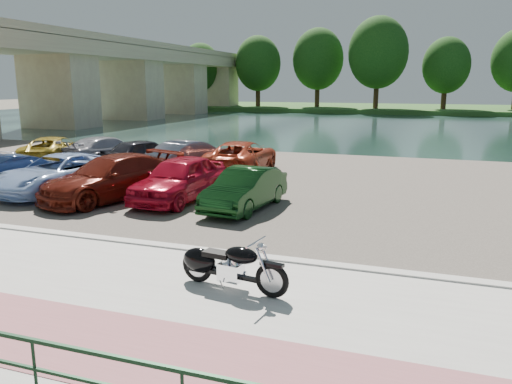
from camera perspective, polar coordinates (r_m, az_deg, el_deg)
ground at (r=10.15m, az=-7.96°, el=-10.97°), size 200.00×200.00×0.00m
promenade at (r=9.33m, az=-10.82°, el=-12.90°), size 60.00×6.00×0.10m
pink_path at (r=8.18m, az=-16.25°, el=-16.54°), size 60.00×2.00×0.01m
kerb at (r=11.81m, az=-3.56°, el=-7.11°), size 60.00×0.30×0.14m
parking_lot at (r=20.14m, az=6.30°, el=0.84°), size 60.00×18.00×0.04m
river at (r=48.63m, az=14.00°, el=7.20°), size 120.00×40.00×0.00m
far_bank at (r=80.47m, az=16.16°, el=9.15°), size 120.00×24.00×0.60m
bridge at (r=58.97m, az=-14.60°, el=13.36°), size 7.00×56.00×8.55m
railing at (r=6.86m, az=-24.10°, el=-16.63°), size 24.04×0.05×0.90m
far_trees at (r=74.15m, az=19.68°, el=14.27°), size 70.25×10.68×12.52m
motorcycle at (r=9.75m, az=-3.74°, el=-8.29°), size 2.32×0.78×1.05m
car_1 at (r=21.49m, az=-26.83°, el=2.03°), size 2.41×3.97×1.23m
car_2 at (r=19.78m, az=-21.61°, el=1.96°), size 3.04×5.34×1.41m
car_3 at (r=18.00m, az=-16.16°, el=1.58°), size 3.76×5.63×1.51m
car_4 at (r=17.30m, az=-8.73°, el=1.54°), size 2.05×4.59×1.53m
car_5 at (r=15.95m, az=-1.25°, el=0.35°), size 1.76×4.07×1.30m
car_6 at (r=27.43m, az=-22.07°, el=4.51°), size 3.80×5.32×1.35m
car_7 at (r=26.23m, az=-16.69°, el=4.61°), size 2.91×5.05×1.38m
car_8 at (r=24.42m, az=-12.68°, el=4.35°), size 3.03×4.49×1.42m
car_9 at (r=23.22m, az=-7.43°, el=4.16°), size 2.65×4.58×1.43m
car_10 at (r=22.75m, az=-1.70°, el=4.08°), size 2.64×5.24×1.42m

